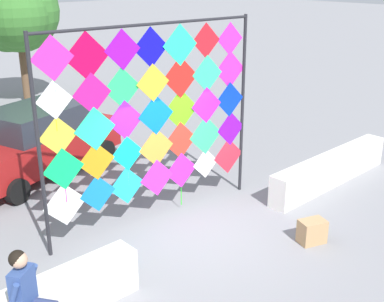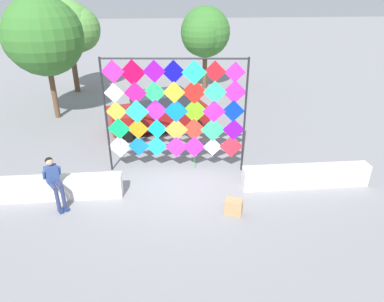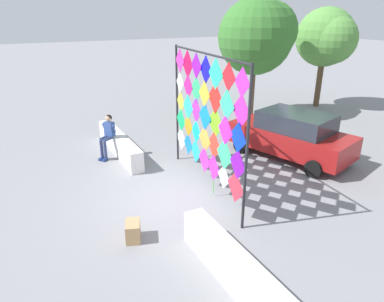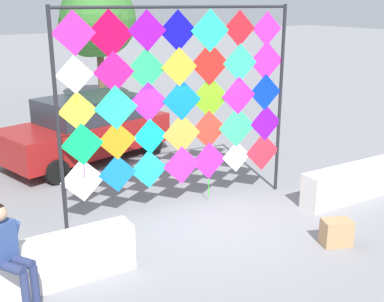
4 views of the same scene
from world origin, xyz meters
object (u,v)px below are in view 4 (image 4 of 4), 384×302
seated_vendor (10,251)px  parked_car (86,129)px  kite_display_rack (180,97)px  cardboard_box_large (336,232)px  tree_palm_like (95,21)px

seated_vendor → parked_car: parked_car is taller
kite_display_rack → cardboard_box_large: size_ratio=9.53×
kite_display_rack → tree_palm_like: (2.19, 10.65, 1.01)m
parked_car → cardboard_box_large: parked_car is taller
seated_vendor → parked_car: 6.61m
kite_display_rack → seated_vendor: size_ratio=2.98×
kite_display_rack → seated_vendor: kite_display_rack is taller
seated_vendor → parked_car: bearing=62.7°
cardboard_box_large → seated_vendor: bearing=170.8°
parked_car → cardboard_box_large: size_ratio=9.50×
kite_display_rack → cardboard_box_large: kite_display_rack is taller
seated_vendor → tree_palm_like: size_ratio=0.32×
kite_display_rack → seated_vendor: bearing=-152.2°
parked_car → tree_palm_like: tree_palm_like is taller
kite_display_rack → cardboard_box_large: bearing=-61.1°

